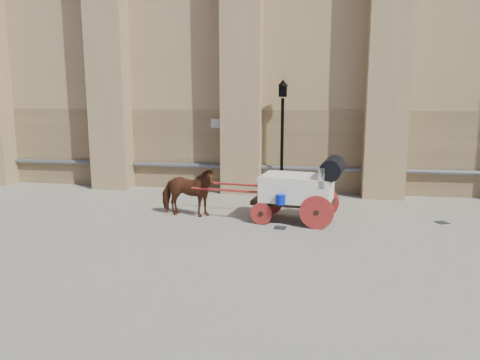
# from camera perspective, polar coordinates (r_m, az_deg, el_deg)

# --- Properties ---
(ground) EXTENTS (90.00, 90.00, 0.00)m
(ground) POSITION_cam_1_polar(r_m,az_deg,el_deg) (13.66, 1.83, -4.75)
(ground) COLOR gray
(ground) RESTS_ON ground
(horse) EXTENTS (1.78, 0.88, 1.48)m
(horse) POSITION_cam_1_polar(r_m,az_deg,el_deg) (13.85, -6.38, -1.45)
(horse) COLOR brown
(horse) RESTS_ON ground
(carriage) EXTENTS (4.40, 1.73, 1.87)m
(carriage) POSITION_cam_1_polar(r_m,az_deg,el_deg) (13.25, 7.56, -0.83)
(carriage) COLOR black
(carriage) RESTS_ON ground
(street_lamp) EXTENTS (0.38, 0.38, 4.07)m
(street_lamp) POSITION_cam_1_polar(r_m,az_deg,el_deg) (16.65, 5.16, 5.60)
(street_lamp) COLOR black
(street_lamp) RESTS_ON ground
(drain_grate_near) EXTENTS (0.34, 0.34, 0.01)m
(drain_grate_near) POSITION_cam_1_polar(r_m,az_deg,el_deg) (12.78, 4.90, -5.83)
(drain_grate_near) COLOR black
(drain_grate_near) RESTS_ON ground
(drain_grate_far) EXTENTS (0.41, 0.41, 0.01)m
(drain_grate_far) POSITION_cam_1_polar(r_m,az_deg,el_deg) (14.43, 23.39, -4.78)
(drain_grate_far) COLOR black
(drain_grate_far) RESTS_ON ground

